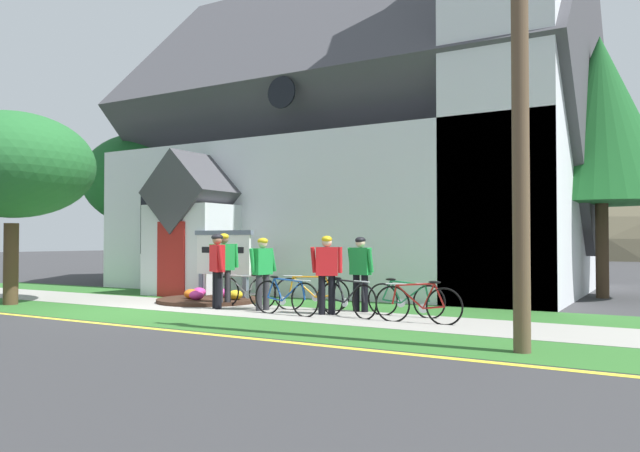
# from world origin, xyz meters

# --- Properties ---
(ground) EXTENTS (140.00, 140.00, 0.00)m
(ground) POSITION_xyz_m (0.00, 4.00, 0.00)
(ground) COLOR #333335
(sidewalk_slab) EXTENTS (32.00, 2.17, 0.01)m
(sidewalk_slab) POSITION_xyz_m (1.03, 1.42, 0.01)
(sidewalk_slab) COLOR #99968E
(sidewalk_slab) RESTS_ON ground
(grass_verge) EXTENTS (32.00, 1.92, 0.01)m
(grass_verge) POSITION_xyz_m (1.03, -0.63, 0.00)
(grass_verge) COLOR #2D6628
(grass_verge) RESTS_ON ground
(church_lawn) EXTENTS (24.00, 2.03, 0.01)m
(church_lawn) POSITION_xyz_m (1.03, 3.51, 0.00)
(church_lawn) COLOR #2D6628
(church_lawn) RESTS_ON ground
(curb_paint_stripe) EXTENTS (28.00, 0.16, 0.01)m
(curb_paint_stripe) POSITION_xyz_m (1.03, -1.74, 0.00)
(curb_paint_stripe) COLOR yellow
(curb_paint_stripe) RESTS_ON ground
(church_building) EXTENTS (15.02, 11.82, 13.45)m
(church_building) POSITION_xyz_m (1.40, 9.24, 4.56)
(church_building) COLOR silver
(church_building) RESTS_ON ground
(church_sign) EXTENTS (1.82, 0.19, 1.84)m
(church_sign) POSITION_xyz_m (0.22, 2.97, 1.19)
(church_sign) COLOR slate
(church_sign) RESTS_ON ground
(flower_bed) EXTENTS (2.60, 2.60, 0.34)m
(flower_bed) POSITION_xyz_m (0.23, 2.38, 0.08)
(flower_bed) COLOR #382319
(flower_bed) RESTS_ON ground
(bicycle_blue) EXTENTS (1.71, 0.50, 0.83)m
(bicycle_blue) POSITION_xyz_m (3.46, 2.09, 0.39)
(bicycle_blue) COLOR black
(bicycle_blue) RESTS_ON ground
(bicycle_green) EXTENTS (1.72, 0.08, 0.80)m
(bicycle_green) POSITION_xyz_m (5.71, 2.10, 0.36)
(bicycle_green) COLOR black
(bicycle_green) RESTS_ON ground
(bicycle_yellow) EXTENTS (1.77, 0.15, 0.81)m
(bicycle_yellow) POSITION_xyz_m (1.74, 1.89, 0.38)
(bicycle_yellow) COLOR black
(bicycle_yellow) RESTS_ON ground
(bicycle_orange) EXTENTS (1.61, 0.62, 0.82)m
(bicycle_orange) POSITION_xyz_m (4.68, 1.52, 0.37)
(bicycle_orange) COLOR black
(bicycle_orange) RESTS_ON ground
(bicycle_white) EXTENTS (1.74, 0.12, 0.83)m
(bicycle_white) POSITION_xyz_m (6.31, 1.30, 0.37)
(bicycle_white) COLOR black
(bicycle_white) RESTS_ON ground
(bicycle_silver) EXTENTS (1.74, 0.24, 0.84)m
(bicycle_silver) POSITION_xyz_m (3.41, 1.12, 0.38)
(bicycle_silver) COLOR black
(bicycle_silver) RESTS_ON ground
(cyclist_in_orange_jersey) EXTENTS (0.62, 0.40, 1.67)m
(cyclist_in_orange_jersey) POSITION_xyz_m (4.15, 1.58, 0.98)
(cyclist_in_orange_jersey) COLOR black
(cyclist_in_orange_jersey) RESTS_ON ground
(cyclist_in_green_jersey) EXTENTS (0.56, 0.55, 1.73)m
(cyclist_in_green_jersey) POSITION_xyz_m (1.43, 1.27, 1.02)
(cyclist_in_green_jersey) COLOR black
(cyclist_in_green_jersey) RESTS_ON ground
(cyclist_in_blue_jersey) EXTENTS (0.64, 0.35, 1.65)m
(cyclist_in_blue_jersey) POSITION_xyz_m (4.53, 2.41, 0.97)
(cyclist_in_blue_jersey) COLOR black
(cyclist_in_blue_jersey) RESTS_ON ground
(cyclist_in_yellow_jersey) EXTENTS (0.49, 0.56, 1.74)m
(cyclist_in_yellow_jersey) POSITION_xyz_m (1.21, 1.78, 1.03)
(cyclist_in_yellow_jersey) COLOR #2D2D33
(cyclist_in_yellow_jersey) RESTS_ON ground
(cyclist_in_white_jersey) EXTENTS (0.30, 0.74, 1.63)m
(cyclist_in_white_jersey) POSITION_xyz_m (2.53, 1.52, 0.95)
(cyclist_in_white_jersey) COLOR #2D2D33
(cyclist_in_white_jersey) RESTS_ON ground
(roadside_conifer) EXTENTS (3.91, 3.91, 7.23)m
(roadside_conifer) POSITION_xyz_m (8.80, 8.68, 4.89)
(roadside_conifer) COLOR #3D2D1E
(roadside_conifer) RESTS_ON ground
(yard_deciduous_tree) EXTENTS (4.77, 4.77, 5.68)m
(yard_deciduous_tree) POSITION_xyz_m (-6.95, 7.14, 3.88)
(yard_deciduous_tree) COLOR #3D2D1E
(yard_deciduous_tree) RESTS_ON ground
(verge_sapling) EXTENTS (3.93, 3.93, 4.74)m
(verge_sapling) POSITION_xyz_m (-3.58, -0.52, 3.42)
(verge_sapling) COLOR #4C3823
(verge_sapling) RESTS_ON ground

